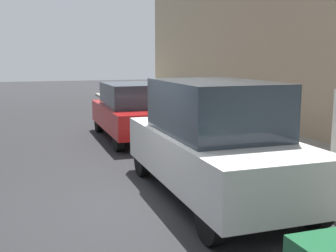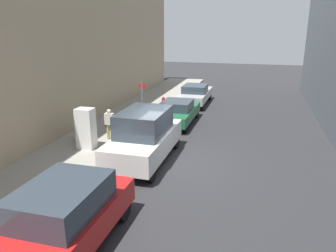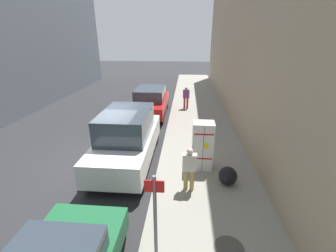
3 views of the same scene
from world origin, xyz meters
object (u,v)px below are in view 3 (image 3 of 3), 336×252
object	(u,v)px
pedestrian_walking_far	(189,167)
parked_suv_red	(151,101)
discarded_refrigerator	(203,146)
street_sign_post	(155,222)
pedestrian_standing_near	(186,96)
parked_van_white	(127,138)
trash_bag	(228,176)

from	to	relation	value
pedestrian_walking_far	parked_suv_red	bearing A→B (deg)	-147.03
discarded_refrigerator	street_sign_post	distance (m)	4.36
pedestrian_standing_near	parked_van_white	xyz separation A→B (m)	(2.25, 7.08, 0.09)
trash_bag	parked_van_white	size ratio (longest dim) A/B	0.13
street_sign_post	pedestrian_standing_near	world-z (taller)	street_sign_post
parked_suv_red	parked_van_white	size ratio (longest dim) A/B	0.92
discarded_refrigerator	pedestrian_standing_near	xyz separation A→B (m)	(0.65, -7.48, -0.06)
discarded_refrigerator	trash_bag	world-z (taller)	discarded_refrigerator
parked_suv_red	trash_bag	bearing A→B (deg)	117.04
pedestrian_walking_far	pedestrian_standing_near	distance (m)	8.87
parked_suv_red	discarded_refrigerator	bearing A→B (deg)	114.61
street_sign_post	parked_suv_red	bearing A→B (deg)	-80.63
street_sign_post	parked_suv_red	xyz separation A→B (m)	(1.74, -10.52, -0.56)
pedestrian_walking_far	pedestrian_standing_near	size ratio (longest dim) A/B	0.99
trash_bag	parked_suv_red	xyz separation A→B (m)	(3.72, -7.28, 0.48)
pedestrian_standing_near	parked_suv_red	distance (m)	2.53
parked_suv_red	parked_van_white	bearing A→B (deg)	90.00
parked_van_white	discarded_refrigerator	bearing A→B (deg)	172.20
trash_bag	pedestrian_walking_far	bearing A→B (deg)	18.57
pedestrian_standing_near	parked_suv_red	world-z (taller)	parked_suv_red
discarded_refrigerator	street_sign_post	xyz separation A→B (m)	(1.17, 4.18, 0.43)
parked_suv_red	parked_van_white	world-z (taller)	parked_van_white
street_sign_post	trash_bag	size ratio (longest dim) A/B	3.86
trash_bag	parked_van_white	bearing A→B (deg)	-19.89
pedestrian_walking_far	street_sign_post	bearing A→B (deg)	1.93
street_sign_post	trash_bag	world-z (taller)	street_sign_post
parked_suv_red	pedestrian_walking_far	bearing A→B (deg)	107.37
street_sign_post	pedestrian_standing_near	size ratio (longest dim) A/B	1.57
parked_suv_red	parked_van_white	xyz separation A→B (m)	(0.00, 5.94, 0.16)
street_sign_post	parked_suv_red	size ratio (longest dim) A/B	0.54
pedestrian_standing_near	parked_suv_red	bearing A→B (deg)	42.80
parked_van_white	pedestrian_walking_far	bearing A→B (deg)	143.57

